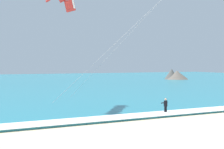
% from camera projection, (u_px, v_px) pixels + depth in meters
% --- Properties ---
extents(sea, '(200.00, 120.00, 0.20)m').
position_uv_depth(sea, '(67.00, 81.00, 83.54)').
color(sea, teal).
rests_on(sea, ground).
extents(surf_foam, '(200.00, 2.34, 0.04)m').
position_uv_depth(surf_foam, '(196.00, 111.00, 29.22)').
color(surf_foam, white).
rests_on(surf_foam, sea).
extents(surfboard, '(0.71, 1.46, 0.09)m').
position_uv_depth(surfboard, '(166.00, 114.00, 28.22)').
color(surfboard, white).
rests_on(surfboard, ground).
extents(kitesurfer, '(0.59, 0.59, 1.69)m').
position_uv_depth(kitesurfer, '(165.00, 105.00, 28.20)').
color(kitesurfer, black).
rests_on(kitesurfer, ground).
extents(headland_right, '(8.00, 8.00, 3.66)m').
position_uv_depth(headland_right, '(175.00, 75.00, 90.04)').
color(headland_right, '#665B51').
rests_on(headland_right, ground).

